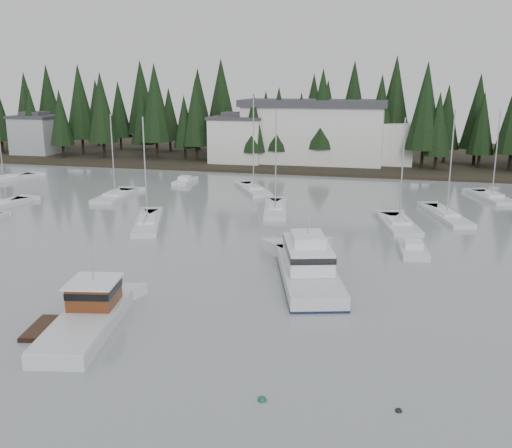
{
  "coord_description": "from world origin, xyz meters",
  "views": [
    {
      "loc": [
        10.14,
        -18.19,
        14.32
      ],
      "look_at": [
        -1.58,
        27.76,
        2.5
      ],
      "focal_mm": 40.0,
      "sensor_mm": 36.0,
      "label": 1
    }
  ],
  "objects": [
    {
      "name": "mooring_buoy_green",
      "position": [
        4.58,
        4.76,
        0.0
      ],
      "size": [
        0.44,
        0.44,
        0.44
      ],
      "primitive_type": "sphere",
      "color": "#145933",
      "rests_on": "ground"
    },
    {
      "name": "cabin_cruiser_center",
      "position": [
        3.94,
        21.71,
        0.8
      ],
      "size": [
        7.22,
        13.02,
        5.34
      ],
      "rotation": [
        0.0,
        0.0,
        1.86
      ],
      "color": "silver",
      "rests_on": "ground"
    },
    {
      "name": "runabout_1",
      "position": [
        11.62,
        30.95,
        0.13
      ],
      "size": [
        2.78,
        5.75,
        1.42
      ],
      "rotation": [
        0.0,
        0.0,
        1.68
      ],
      "color": "silver",
      "rests_on": "ground"
    },
    {
      "name": "house_far_west",
      "position": [
        -60.0,
        81.0,
        4.4
      ],
      "size": [
        8.48,
        7.42,
        8.25
      ],
      "color": "#999EA0",
      "rests_on": "ground"
    },
    {
      "name": "mooring_buoy_dark",
      "position": [
        10.72,
        5.41,
        0.0
      ],
      "size": [
        0.32,
        0.32,
        0.32
      ],
      "primitive_type": "sphere",
      "color": "black",
      "rests_on": "ground"
    },
    {
      "name": "sailboat_8",
      "position": [
        15.32,
        45.32,
        0.06
      ],
      "size": [
        5.26,
        10.71,
        12.13
      ],
      "rotation": [
        0.0,
        0.0,
        1.86
      ],
      "color": "silver",
      "rests_on": "ground"
    },
    {
      "name": "harbor_inn",
      "position": [
        -2.96,
        82.34,
        5.78
      ],
      "size": [
        29.5,
        11.5,
        10.9
      ],
      "color": "silver",
      "rests_on": "ground"
    },
    {
      "name": "sailboat_6",
      "position": [
        -3.42,
        43.9,
        0.06
      ],
      "size": [
        4.45,
        10.34,
        11.98
      ],
      "rotation": [
        0.0,
        0.0,
        1.77
      ],
      "color": "silver",
      "rests_on": "ground"
    },
    {
      "name": "sailboat_4",
      "position": [
        21.52,
        57.31,
        0.06
      ],
      "size": [
        5.15,
        8.78,
        11.51
      ],
      "rotation": [
        0.0,
        0.0,
        1.88
      ],
      "color": "silver",
      "rests_on": "ground"
    },
    {
      "name": "conifer_treeline",
      "position": [
        0.0,
        86.0,
        0.0
      ],
      "size": [
        200.0,
        22.0,
        20.0
      ],
      "primitive_type": null,
      "color": "black",
      "rests_on": "ground"
    },
    {
      "name": "lobster_boat_brown",
      "position": [
        -7.55,
        9.97,
        0.55
      ],
      "size": [
        6.16,
        10.13,
        4.79
      ],
      "rotation": [
        0.0,
        0.0,
        1.77
      ],
      "color": "silver",
      "rests_on": "ground"
    },
    {
      "name": "ground",
      "position": [
        0.0,
        0.0,
        0.0
      ],
      "size": [
        260.0,
        260.0,
        0.0
      ],
      "primitive_type": "plane",
      "color": "gray",
      "rests_on": "ground"
    },
    {
      "name": "sailboat_10",
      "position": [
        -14.8,
        34.28,
        0.06
      ],
      "size": [
        6.03,
        10.92,
        11.56
      ],
      "rotation": [
        0.0,
        0.0,
        1.93
      ],
      "color": "silver",
      "rests_on": "ground"
    },
    {
      "name": "sailboat_2",
      "position": [
        -47.29,
        54.11,
        0.07
      ],
      "size": [
        5.33,
        10.63,
        14.04
      ],
      "rotation": [
        0.0,
        0.0,
        1.3
      ],
      "color": "silver",
      "rests_on": "ground"
    },
    {
      "name": "far_shore_land",
      "position": [
        0.0,
        97.0,
        0.0
      ],
      "size": [
        240.0,
        54.0,
        1.0
      ],
      "primitive_type": "cube",
      "color": "black",
      "rests_on": "ground"
    },
    {
      "name": "house_west",
      "position": [
        -18.0,
        79.0,
        4.65
      ],
      "size": [
        9.54,
        7.42,
        8.75
      ],
      "color": "silver",
      "rests_on": "ground"
    },
    {
      "name": "sailboat_1",
      "position": [
        -24.8,
        46.27,
        0.05
      ],
      "size": [
        3.62,
        8.84,
        11.07
      ],
      "rotation": [
        0.0,
        0.0,
        1.65
      ],
      "color": "silver",
      "rests_on": "ground"
    },
    {
      "name": "sailboat_5",
      "position": [
        -8.93,
        55.17,
        0.07
      ],
      "size": [
        7.05,
        9.87,
        13.07
      ],
      "rotation": [
        0.0,
        0.0,
        2.08
      ],
      "color": "silver",
      "rests_on": "ground"
    },
    {
      "name": "sailboat_0",
      "position": [
        10.34,
        40.13,
        0.06
      ],
      "size": [
        4.81,
        9.24,
        11.53
      ],
      "rotation": [
        0.0,
        0.0,
        1.8
      ],
      "color": "silver",
      "rests_on": "ground"
    },
    {
      "name": "runabout_3",
      "position": [
        -20.32,
        58.96,
        0.13
      ],
      "size": [
        2.41,
        5.53,
        1.42
      ],
      "rotation": [
        0.0,
        0.0,
        1.61
      ],
      "color": "silver",
      "rests_on": "ground"
    }
  ]
}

